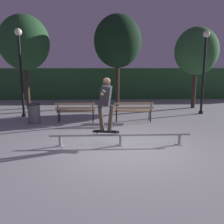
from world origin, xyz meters
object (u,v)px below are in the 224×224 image
skateboard (106,132)px  park_bench_left_center (134,109)px  grind_rail (120,137)px  tree_far_left (24,43)px  skateboarder (106,100)px  trash_can (34,113)px  tree_behind_benches (118,42)px  lamp_post_right (204,62)px  tree_far_right (196,51)px  park_bench_leftmost (76,110)px  lamp_post_left (20,62)px

skateboard → park_bench_left_center: 3.19m
grind_rail → tree_far_left: (-4.58, 6.41, 3.21)m
skateboard → skateboarder: 0.94m
trash_can → skateboard: bearing=-45.2°
park_bench_left_center → skateboard: bearing=-111.9°
trash_can → tree_behind_benches: bearing=49.1°
skateboarder → trash_can: size_ratio=1.95×
skateboard → lamp_post_right: lamp_post_right is taller
skateboard → tree_far_right: (4.94, 6.22, 2.64)m
park_bench_leftmost → lamp_post_right: lamp_post_right is taller
trash_can → lamp_post_left: bearing=122.3°
lamp_post_right → lamp_post_left: (-8.44, -0.34, 0.00)m
grind_rail → tree_behind_benches: 7.88m
skateboard → lamp_post_right: size_ratio=0.21×
tree_far_left → park_bench_leftmost: bearing=-49.4°
tree_far_left → tree_far_right: 9.11m
tree_far_right → grind_rail: bearing=-126.0°
lamp_post_right → lamp_post_left: same height
tree_far_right → park_bench_leftmost: bearing=-152.0°
grind_rail → skateboarder: size_ratio=2.65×
skateboard → park_bench_leftmost: (-1.19, 2.95, 0.12)m
park_bench_left_center → trash_can: size_ratio=2.00×
park_bench_left_center → trash_can: park_bench_left_center is taller
grind_rail → park_bench_left_center: (0.77, 2.95, 0.27)m
skateboard → park_bench_leftmost: size_ratio=0.50×
park_bench_leftmost → trash_can: bearing=-177.9°
grind_rail → tree_far_right: bearing=54.0°
park_bench_leftmost → park_bench_left_center: bearing=0.0°
skateboarder → tree_far_right: (4.94, 6.22, 1.70)m
lamp_post_right → grind_rail: bearing=-133.3°
lamp_post_left → tree_far_right: bearing=12.9°
grind_rail → park_bench_leftmost: 3.37m
skateboarder → park_bench_leftmost: bearing=112.0°
grind_rail → skateboarder: skateboarder is taller
skateboarder → trash_can: (-2.87, 2.89, -0.94)m
skateboard → park_bench_left_center: (1.19, 2.95, 0.12)m
skateboard → park_bench_left_center: park_bench_left_center is taller
skateboard → trash_can: trash_can is taller
tree_far_left → tree_far_right: bearing=-1.2°
park_bench_left_center → tree_far_right: 5.57m
tree_far_left → trash_can: tree_far_left is taller
park_bench_leftmost → tree_far_left: (-2.97, 3.46, 2.94)m
skateboarder → tree_behind_benches: (0.78, 7.11, 2.28)m
park_bench_left_center → lamp_post_right: bearing=24.6°
skateboarder → tree_behind_benches: size_ratio=0.31×
lamp_post_right → trash_can: lamp_post_right is taller
park_bench_left_center → lamp_post_right: lamp_post_right is taller
grind_rail → park_bench_left_center: bearing=75.4°
lamp_post_right → tree_behind_benches: bearing=147.2°
lamp_post_left → park_bench_left_center: bearing=-14.6°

